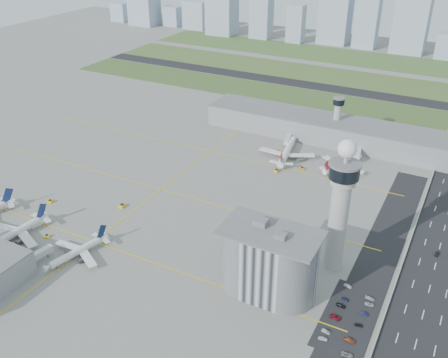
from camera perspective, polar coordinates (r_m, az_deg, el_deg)
The scene contains 53 objects.
ground at distance 260.14m, azimuth -3.63°, elevation -6.17°, with size 1000.00×1000.00×0.00m, color gray.
grass_strip_0 at distance 452.35m, azimuth 9.18°, elevation 9.11°, with size 480.00×50.00×0.08m, color #405A2A.
grass_strip_1 at distance 520.69m, azimuth 12.03°, elevation 11.45°, with size 480.00×60.00×0.08m, color #425427.
grass_strip_2 at distance 595.36m, azimuth 14.38°, elevation 13.32°, with size 480.00×70.00×0.08m, color #496530.
runway at distance 485.81m, azimuth 10.69°, elevation 10.35°, with size 480.00×22.00×0.10m, color black.
highway at distance 233.62m, azimuth 22.01°, elevation -13.28°, with size 28.00×500.00×0.10m, color black.
barrier_left at distance 233.66m, azimuth 18.62°, elevation -12.37°, with size 0.60×500.00×1.20m, color #9E9E99.
landside_road at distance 227.29m, azimuth 15.32°, elevation -13.30°, with size 18.00×260.00×0.08m, color black.
parking_lot at distance 218.64m, azimuth 14.00°, elevation -15.09°, with size 20.00×44.00×0.10m, color black.
taxiway_line_h_0 at distance 261.67m, azimuth -14.67°, elevation -6.95°, with size 260.00×0.60×0.01m, color yellow.
taxiway_line_h_1 at distance 300.28m, azimuth -7.21°, elevation -1.21°, with size 260.00×0.60×0.01m, color yellow.
taxiway_line_h_2 at distance 345.06m, azimuth -1.60°, elevation 3.16°, with size 260.00×0.60×0.01m, color yellow.
taxiway_line_v at distance 300.28m, azimuth -7.21°, elevation -1.21°, with size 0.60×260.00×0.01m, color yellow.
control_tower at distance 224.06m, azimuth 13.16°, elevation -2.54°, with size 14.00×14.00×64.50m.
secondary_tower at distance 365.02m, azimuth 12.82°, elevation 7.12°, with size 8.60×8.60×31.90m.
admin_building at distance 216.14m, azimuth 5.18°, elevation -9.44°, with size 42.00×24.00×33.50m.
terminal_pier at distance 365.06m, azimuth 14.05°, elevation 5.12°, with size 210.00×32.00×15.80m.
airplane_near_b at distance 273.36m, azimuth -23.06°, elevation -5.37°, with size 41.28×35.09×11.56m, color white, non-canonical shape.
airplane_near_c at distance 250.35m, azimuth -16.69°, elevation -7.65°, with size 36.18×30.76×10.13m, color white, non-canonical shape.
airplane_far_a at distance 338.32m, azimuth 7.24°, elevation 3.57°, with size 44.84×38.12×12.56m, color white, non-canonical shape.
airplane_far_b at distance 329.50m, azimuth 13.52°, elevation 2.05°, with size 37.56×31.92×10.52m, color white, non-canonical shape.
jet_bridge_near_2 at distance 251.85m, azimuth -21.65°, elevation -8.99°, with size 14.00×3.00×5.70m, color silver, non-canonical shape.
jet_bridge_far_0 at distance 362.68m, azimuth 7.50°, elevation 4.72°, with size 14.00×3.00×5.70m, color silver, non-canonical shape.
jet_bridge_far_1 at distance 350.43m, azimuth 15.13°, elevation 3.05°, with size 14.00×3.00×5.70m, color silver, non-canonical shape.
tug_1 at distance 301.60m, azimuth -19.26°, elevation -2.40°, with size 2.07×3.01×1.75m, color #DFB200, non-canonical shape.
tug_2 at distance 271.56m, azimuth -19.59°, elevation -6.15°, with size 1.88×2.73×1.59m, color yellow, non-canonical shape.
tug_3 at distance 286.07m, azimuth -11.56°, elevation -2.99°, with size 2.45×3.57×2.07m, color yellow, non-canonical shape.
tug_4 at distance 319.19m, azimuth 6.02°, elevation 0.97°, with size 2.30×3.35×1.95m, color gold, non-canonical shape.
tug_5 at distance 324.40m, azimuth 8.92°, elevation 1.23°, with size 2.05×2.99×1.74m, color orange, non-canonical shape.
car_lot_0 at distance 207.35m, azimuth 11.23°, elevation -17.44°, with size 1.46×3.62×1.23m, color white.
car_lot_1 at distance 210.22m, azimuth 11.56°, elevation -16.71°, with size 1.22×3.50×1.15m, color #A9A9A9.
car_lot_2 at distance 216.76m, azimuth 12.63°, elevation -15.14°, with size 2.07×4.48×1.24m, color maroon.
car_lot_3 at distance 222.45m, azimuth 13.23°, elevation -13.88°, with size 1.62×3.98×1.15m, color black.
car_lot_4 at distance 225.77m, azimuth 13.68°, elevation -13.21°, with size 1.29×3.20×1.09m, color #18204F.
car_lot_5 at distance 232.64m, azimuth 13.95°, elevation -11.78°, with size 1.22×3.49×1.15m, color beige.
car_lot_6 at distance 203.59m, azimuth 13.89°, elevation -18.92°, with size 2.02×4.37×1.22m, color gray.
car_lot_7 at distance 208.88m, azimuth 14.19°, elevation -17.44°, with size 1.78×4.37×1.27m, color brown.
car_lot_8 at distance 215.77m, azimuth 15.13°, elevation -15.80°, with size 1.31×3.26×1.11m, color black.
car_lot_9 at distance 221.03m, azimuth 15.71°, elevation -14.61°, with size 1.20×3.44×1.14m, color navy.
car_lot_10 at distance 225.97m, azimuth 16.28°, elevation -13.58°, with size 1.83×3.97×1.10m, color silver.
car_lot_11 at distance 228.81m, azimuth 16.33°, elevation -12.96°, with size 1.65×4.07×1.18m, color #B0B0B0.
car_hw_1 at distance 265.16m, azimuth 23.14°, elevation -7.86°, with size 1.38×3.95×1.30m, color black.
skyline_bldg_0 at distance 789.53m, azimuth -11.75°, elevation 18.19°, with size 24.05×19.24×26.50m, color #9EADC1.
skyline_bldg_1 at distance 754.92m, azimuth -9.18°, elevation 19.46°, with size 37.63×30.10×65.60m, color #9EADC1.
skyline_bldg_2 at distance 745.60m, azimuth -5.86°, elevation 18.03°, with size 22.81×18.25×26.79m, color #9EADC1.
skyline_bldg_3 at distance 725.36m, azimuth -3.13°, elevation 18.24°, with size 32.30×25.84×36.93m, color #9EADC1.
skyline_bldg_4 at distance 686.11m, azimuth -0.23°, elevation 18.68°, with size 35.81×28.65×60.36m, color #9EADC1.
skyline_bldg_5 at distance 666.06m, azimuth 4.31°, elevation 18.59°, with size 25.49×20.39×66.89m, color #9EADC1.
skyline_bldg_6 at distance 649.06m, azimuth 8.21°, elevation 17.16°, with size 20.04×16.03×45.20m, color #9EADC1.
skyline_bldg_7 at distance 652.33m, azimuth 12.60°, elevation 17.56°, with size 35.76×28.61×61.22m, color #9EADC1.
skyline_bldg_8 at distance 635.76m, azimuth 16.17°, elevation 17.90°, with size 26.33×21.06×83.39m, color #9EADC1.
skyline_bldg_9 at distance 629.82m, azimuth 20.59°, elevation 16.15°, with size 36.96×29.57×62.11m, color #9EADC1.
skyline_bldg_10 at distance 620.55m, azimuth 24.16°, elevation 13.69°, with size 23.01×18.41×27.75m, color #9EADC1.
Camera 1 is at (114.35, -180.81, 147.99)m, focal length 40.00 mm.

